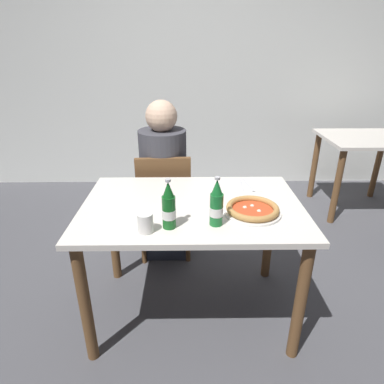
% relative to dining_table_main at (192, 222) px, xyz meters
% --- Properties ---
extents(ground_plane, '(8.00, 8.00, 0.00)m').
position_rel_dining_table_main_xyz_m(ground_plane, '(0.00, 0.00, -0.64)').
color(ground_plane, '#4C4C51').
extents(back_wall_tiled, '(7.00, 0.10, 2.60)m').
position_rel_dining_table_main_xyz_m(back_wall_tiled, '(0.00, 2.20, 0.66)').
color(back_wall_tiled, white).
rests_on(back_wall_tiled, ground_plane).
extents(dining_table_main, '(1.20, 0.80, 0.75)m').
position_rel_dining_table_main_xyz_m(dining_table_main, '(0.00, 0.00, 0.00)').
color(dining_table_main, silver).
rests_on(dining_table_main, ground_plane).
extents(chair_behind_table, '(0.42, 0.42, 0.85)m').
position_rel_dining_table_main_xyz_m(chair_behind_table, '(-0.20, 0.61, -0.15)').
color(chair_behind_table, brown).
rests_on(chair_behind_table, ground_plane).
extents(diner_seated, '(0.34, 0.34, 1.21)m').
position_rel_dining_table_main_xyz_m(diner_seated, '(-0.20, 0.66, -0.05)').
color(diner_seated, '#2D3342').
rests_on(diner_seated, ground_plane).
extents(dining_table_background, '(0.80, 0.70, 0.75)m').
position_rel_dining_table_main_xyz_m(dining_table_background, '(1.68, 1.41, -0.04)').
color(dining_table_background, silver).
rests_on(dining_table_background, ground_plane).
extents(pizza_margherita_near, '(0.29, 0.29, 0.04)m').
position_rel_dining_table_main_xyz_m(pizza_margherita_near, '(0.31, -0.11, 0.14)').
color(pizza_margherita_near, white).
rests_on(pizza_margherita_near, dining_table_main).
extents(beer_bottle_left, '(0.07, 0.07, 0.25)m').
position_rel_dining_table_main_xyz_m(beer_bottle_left, '(0.11, -0.22, 0.22)').
color(beer_bottle_left, '#196B2D').
rests_on(beer_bottle_left, dining_table_main).
extents(beer_bottle_center, '(0.07, 0.07, 0.25)m').
position_rel_dining_table_main_xyz_m(beer_bottle_center, '(-0.11, -0.25, 0.22)').
color(beer_bottle_center, '#14591E').
rests_on(beer_bottle_center, dining_table_main).
extents(napkin_with_cutlery, '(0.19, 0.19, 0.01)m').
position_rel_dining_table_main_xyz_m(napkin_with_cutlery, '(0.33, 0.25, 0.12)').
color(napkin_with_cutlery, white).
rests_on(napkin_with_cutlery, dining_table_main).
extents(paper_cup, '(0.07, 0.07, 0.09)m').
position_rel_dining_table_main_xyz_m(paper_cup, '(-0.22, -0.29, 0.16)').
color(paper_cup, white).
rests_on(paper_cup, dining_table_main).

